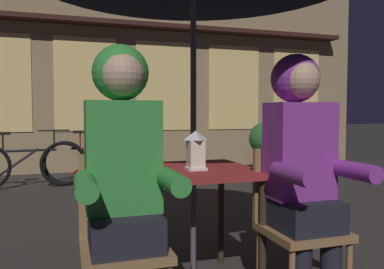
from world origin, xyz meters
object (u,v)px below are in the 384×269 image
Objects in this scene: cafe_table at (193,184)px; lantern at (196,149)px; bicycle_third at (100,161)px; chair_left at (123,234)px; person_left_hooded at (124,162)px; bicycle_second at (25,164)px; chair_right at (295,217)px; person_right_hooded at (302,155)px; potted_plant at (265,143)px.

cafe_table is 3.20× the size of lantern.
chair_left is at bearing -92.86° from bicycle_third.
cafe_table is at bearing 82.03° from lantern.
person_left_hooded is at bearing -92.82° from bicycle_third.
bicycle_third is at bearing 87.14° from chair_left.
lantern is 0.58m from person_left_hooded.
bicycle_second is (-0.83, 4.14, -0.50)m from person_left_hooded.
chair_right is (0.48, -0.37, -0.15)m from cafe_table.
chair_right is 0.36m from person_right_hooded.
person_left_hooded is (-0.00, -0.06, 0.36)m from chair_left.
bicycle_third is (1.03, 0.06, 0.00)m from bicycle_second.
bicycle_second is at bearing -175.87° from potted_plant.
cafe_table is 0.53× the size of person_left_hooded.
potted_plant is (2.20, 4.43, -0.30)m from person_right_hooded.
chair_left is 0.52× the size of bicycle_second.
potted_plant is at bearing 56.63° from lantern.
lantern is 0.17× the size of person_right_hooded.
chair_left is 4.15m from bicycle_third.
lantern is 4.90m from potted_plant.
bicycle_third is at bearing -175.68° from potted_plant.
bicycle_third is 1.80× the size of potted_plant.
chair_right is at bearing 90.00° from person_right_hooded.
lantern is at bearing 36.38° from person_left_hooded.
chair_left is 4.17m from bicycle_second.
lantern is at bearing -86.12° from bicycle_third.
person_left_hooded is at bearing -138.43° from cafe_table.
chair_left is (-0.47, -0.29, -0.37)m from lantern.
cafe_table is 0.80× the size of potted_plant.
chair_left is 0.62× the size of person_left_hooded.
cafe_table is 0.67m from person_left_hooded.
chair_right is 0.52× the size of bicycle_third.
person_left_hooded is at bearing -143.62° from lantern.
lantern reaches higher than potted_plant.
cafe_table is at bearing 142.45° from chair_right.
lantern is at bearing -97.97° from cafe_table.
chair_right is at bearing -66.35° from bicycle_second.
person_right_hooded is 1.52× the size of potted_plant.
chair_left is at bearing 90.00° from person_left_hooded.
bicycle_second is at bearing 109.40° from cafe_table.
lantern is 0.68m from chair_right.
person_left_hooded is 0.96m from person_right_hooded.
person_right_hooded is 4.95m from potted_plant.
person_left_hooded is at bearing -90.00° from chair_left.
person_right_hooded is (0.96, 0.00, 0.00)m from person_left_hooded.
lantern is 0.27× the size of chair_right.
potted_plant is (2.95, 0.22, 0.20)m from bicycle_third.
person_left_hooded is 4.25m from bicycle_second.
person_left_hooded is 0.84× the size of bicycle_third.
person_right_hooded is 0.83× the size of bicycle_second.
chair_right is (0.96, 0.00, 0.00)m from chair_left.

